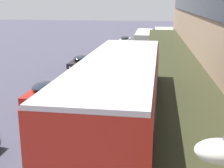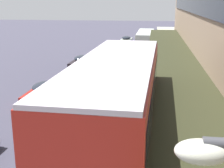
{
  "view_description": "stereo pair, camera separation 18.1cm",
  "coord_description": "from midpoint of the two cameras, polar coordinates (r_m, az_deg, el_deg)",
  "views": [
    {
      "loc": [
        5.06,
        -4.93,
        7.74
      ],
      "look_at": [
        2.26,
        17.13,
        1.77
      ],
      "focal_mm": 50.0,
      "sensor_mm": 36.0,
      "label": 1
    },
    {
      "loc": [
        5.24,
        -4.9,
        7.74
      ],
      "look_at": [
        2.26,
        17.13,
        1.77
      ],
      "focal_mm": 50.0,
      "sensor_mm": 36.0,
      "label": 2
    }
  ],
  "objects": [
    {
      "name": "sedan_oncoming_front",
      "position": [
        25.16,
        4.98,
        -1.21
      ],
      "size": [
        1.8,
        4.84,
        1.45
      ],
      "color": "olive",
      "rests_on": "ground"
    },
    {
      "name": "pedestrian_at_kerb",
      "position": [
        15.55,
        11.91,
        -10.26
      ],
      "size": [
        0.48,
        0.46,
        1.86
      ],
      "color": "black",
      "rests_on": "sidewalk_kerb"
    },
    {
      "name": "sedan_lead_near",
      "position": [
        57.03,
        2.26,
        8.0
      ],
      "size": [
        2.1,
        4.76,
        1.54
      ],
      "color": "beige",
      "rests_on": "ground"
    },
    {
      "name": "fire_hydrant",
      "position": [
        19.77,
        11.08,
        -6.75
      ],
      "size": [
        0.2,
        0.4,
        0.7
      ],
      "color": "red",
      "rests_on": "sidewalk_kerb"
    },
    {
      "name": "transit_bus_kerbside_front",
      "position": [
        48.06,
        5.76,
        7.91
      ],
      "size": [
        2.76,
        10.62,
        3.2
      ],
      "color": "beige",
      "rests_on": "ground"
    },
    {
      "name": "sedan_trailing_near",
      "position": [
        59.85,
        6.42,
        8.25
      ],
      "size": [
        1.83,
        4.74,
        1.54
      ],
      "color": "gray",
      "rests_on": "ground"
    },
    {
      "name": "sedan_second_mid",
      "position": [
        24.94,
        -12.81,
        -1.58
      ],
      "size": [
        1.96,
        5.04,
        1.54
      ],
      "color": "#A51A11",
      "rests_on": "ground"
    },
    {
      "name": "vw_van",
      "position": [
        42.63,
        1.03,
        6.07
      ],
      "size": [
        2.01,
        4.6,
        1.96
      ],
      "color": "beige",
      "rests_on": "ground"
    },
    {
      "name": "sedan_second_near",
      "position": [
        36.54,
        -6.01,
        3.96
      ],
      "size": [
        2.03,
        5.06,
        1.55
      ],
      "color": "black",
      "rests_on": "ground"
    },
    {
      "name": "transit_bus_kerbside_rear",
      "position": [
        11.12,
        0.8,
        -9.18
      ],
      "size": [
        2.96,
        10.01,
        5.87
      ],
      "color": "red",
      "rests_on": "ground"
    }
  ]
}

